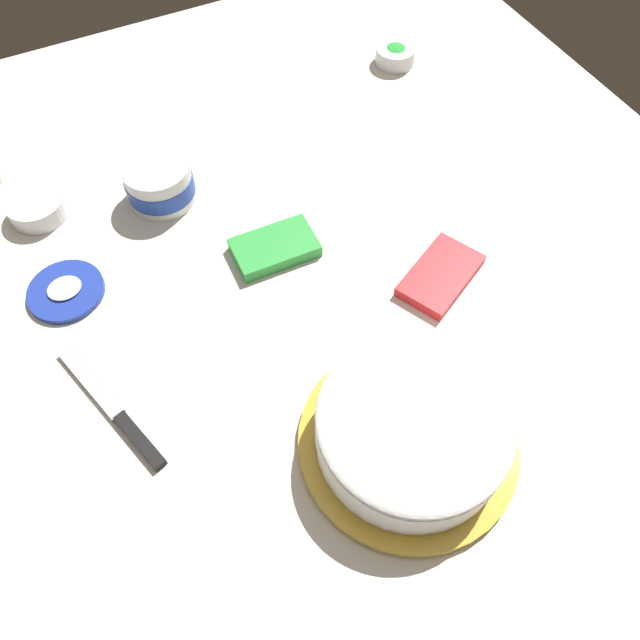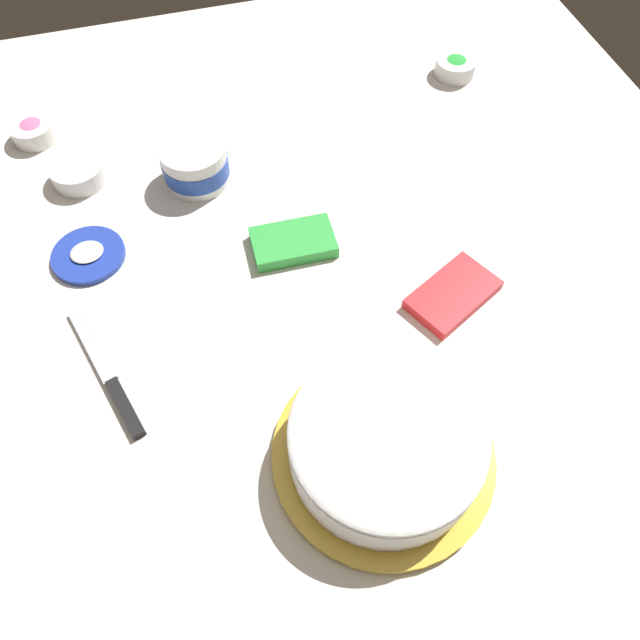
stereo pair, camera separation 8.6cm
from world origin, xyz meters
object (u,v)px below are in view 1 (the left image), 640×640
(frosting_tub_lid, at_px, (66,291))
(candy_box_lower, at_px, (440,275))
(frosting_tub, at_px, (159,182))
(sprinkle_bowl_green, at_px, (395,54))
(sprinkle_bowl_blue, at_px, (37,207))
(candy_box_upper, at_px, (275,248))
(spreading_knife, at_px, (119,415))
(frosted_cake, at_px, (411,430))

(frosting_tub_lid, distance_m, candy_box_lower, 0.57)
(frosting_tub, xyz_separation_m, sprinkle_bowl_green, (0.54, 0.15, -0.02))
(sprinkle_bowl_blue, bearing_deg, frosting_tub, -15.87)
(sprinkle_bowl_blue, distance_m, candy_box_upper, 0.40)
(sprinkle_bowl_blue, relative_size, candy_box_upper, 0.71)
(spreading_knife, distance_m, sprinkle_bowl_green, 0.88)
(spreading_knife, bearing_deg, candy_box_upper, 28.69)
(frosting_tub, relative_size, sprinkle_bowl_green, 1.42)
(sprinkle_bowl_green, relative_size, sprinkle_bowl_blue, 0.85)
(candy_box_lower, bearing_deg, frosting_tub_lid, 129.22)
(spreading_knife, relative_size, candy_box_lower, 1.69)
(frosted_cake, relative_size, sprinkle_bowl_green, 3.61)
(sprinkle_bowl_green, xyz_separation_m, candy_box_upper, (-0.42, -0.34, -0.01))
(frosting_tub, bearing_deg, candy_box_lower, -47.50)
(frosted_cake, bearing_deg, spreading_knife, 147.81)
(sprinkle_bowl_green, height_order, candy_box_upper, sprinkle_bowl_green)
(frosting_tub, xyz_separation_m, frosting_tub_lid, (-0.20, -0.12, -0.03))
(frosting_tub_lid, relative_size, candy_box_lower, 0.84)
(spreading_knife, relative_size, sprinkle_bowl_green, 2.91)
(sprinkle_bowl_green, bearing_deg, frosting_tub_lid, -159.72)
(sprinkle_bowl_blue, xyz_separation_m, candy_box_upper, (0.32, -0.25, -0.01))
(spreading_knife, distance_m, candy_box_lower, 0.51)
(frosting_tub, distance_m, spreading_knife, 0.40)
(frosted_cake, distance_m, sprinkle_bowl_blue, 0.71)
(sprinkle_bowl_green, bearing_deg, sprinkle_bowl_blue, -172.77)
(frosted_cake, height_order, candy_box_lower, frosted_cake)
(sprinkle_bowl_green, xyz_separation_m, sprinkle_bowl_blue, (-0.74, -0.09, -0.00))
(frosting_tub, height_order, candy_box_lower, frosting_tub)
(spreading_knife, bearing_deg, sprinkle_bowl_blue, 91.76)
(frosted_cake, height_order, sprinkle_bowl_green, frosted_cake)
(candy_box_lower, height_order, candy_box_upper, candy_box_upper)
(sprinkle_bowl_blue, bearing_deg, candy_box_upper, -38.10)
(sprinkle_bowl_blue, bearing_deg, candy_box_lower, -38.25)
(frosting_tub, bearing_deg, frosted_cake, -75.82)
(candy_box_upper, bearing_deg, spreading_knife, -149.47)
(frosting_tub, distance_m, sprinkle_bowl_blue, 0.20)
(spreading_knife, height_order, sprinkle_bowl_blue, sprinkle_bowl_blue)
(frosting_tub, distance_m, candy_box_lower, 0.48)
(spreading_knife, height_order, candy_box_lower, candy_box_lower)
(frosting_tub_lid, bearing_deg, spreading_knife, -86.73)
(sprinkle_bowl_green, height_order, candy_box_lower, sprinkle_bowl_green)
(candy_box_lower, bearing_deg, frosted_cake, -158.25)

